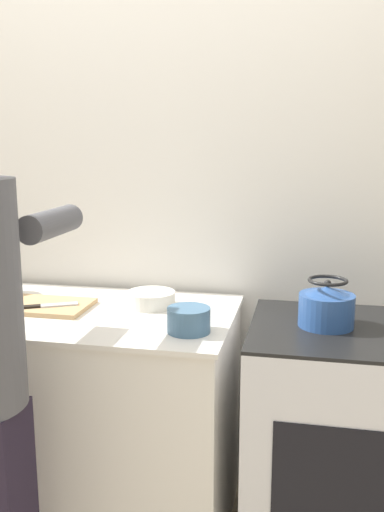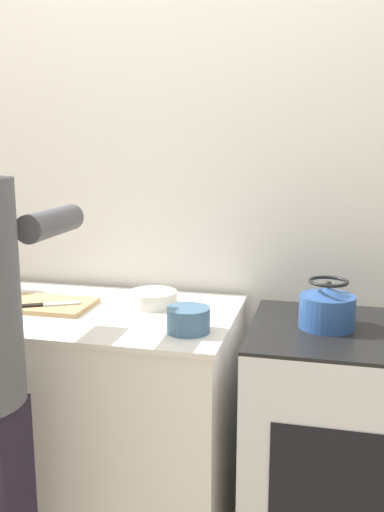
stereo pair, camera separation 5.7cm
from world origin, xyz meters
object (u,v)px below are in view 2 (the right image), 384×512
at_px(cutting_board, 48,305).
at_px(kettle, 327,307).
at_px(knife, 49,304).
at_px(oven, 346,451).
at_px(bowl_prep, 188,320).

bearing_deg(cutting_board, kettle, -1.86).
height_order(knife, kettle, kettle).
xyz_separation_m(oven, kettle, (-0.09, 0.01, 0.52)).
bearing_deg(cutting_board, knife, -56.22).
height_order(oven, bowl_prep, bowl_prep).
relative_size(cutting_board, knife, 1.60).
height_order(oven, kettle, kettle).
distance_m(oven, cutting_board, 1.23).
distance_m(knife, kettle, 1.03).
height_order(cutting_board, bowl_prep, bowl_prep).
relative_size(oven, cutting_board, 2.62).
distance_m(oven, knife, 1.21).
relative_size(knife, bowl_prep, 1.46).
bearing_deg(kettle, bowl_prep, -164.61).
distance_m(knife, bowl_prep, 0.59).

